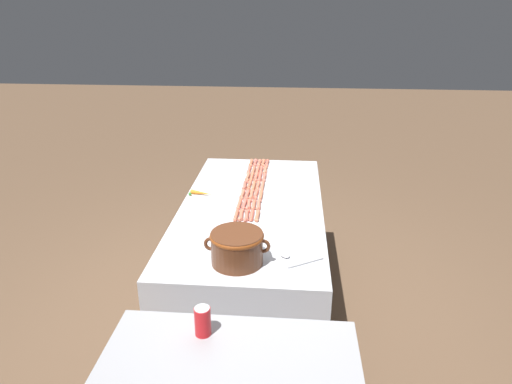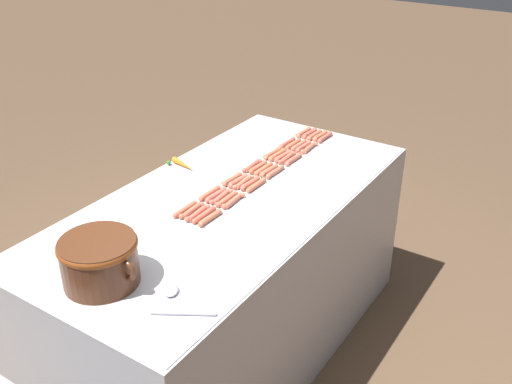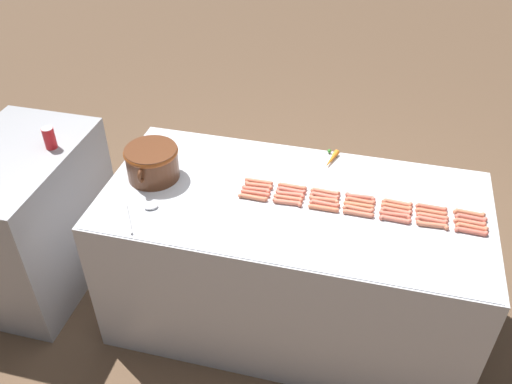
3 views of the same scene
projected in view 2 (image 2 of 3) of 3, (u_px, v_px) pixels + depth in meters
ground_plane at (232, 345)px, 3.11m from camera, size 20.00×20.00×0.00m
griddle_counter at (230, 277)px, 2.90m from camera, size 0.96×1.98×0.89m
hot_dog_0 at (325, 137)px, 3.28m from camera, size 0.03×0.16×0.02m
hot_dog_1 at (309, 148)px, 3.16m from camera, size 0.03×0.16×0.02m
hot_dog_2 at (293, 159)px, 3.03m from camera, size 0.03×0.16×0.02m
hot_dog_3 at (275, 172)px, 2.90m from camera, size 0.03×0.16×0.02m
hot_dog_4 at (256, 185)px, 2.77m from camera, size 0.02×0.16×0.02m
hot_dog_5 at (233, 201)px, 2.64m from camera, size 0.03×0.16×0.02m
hot_dog_6 at (210, 218)px, 2.50m from camera, size 0.03×0.16×0.02m
hot_dog_7 at (320, 136)px, 3.30m from camera, size 0.03×0.16×0.02m
hot_dog_8 at (303, 147)px, 3.17m from camera, size 0.03×0.16×0.02m
hot_dog_9 at (287, 158)px, 3.04m from camera, size 0.03×0.16×0.02m
hot_dog_10 at (269, 170)px, 2.91m from camera, size 0.03×0.16×0.02m
hot_dog_11 at (250, 183)px, 2.79m from camera, size 0.03×0.16×0.02m
hot_dog_12 at (227, 199)px, 2.65m from camera, size 0.03×0.16×0.02m
hot_dog_13 at (204, 215)px, 2.52m from camera, size 0.03×0.16×0.02m
hot_dog_14 at (314, 135)px, 3.31m from camera, size 0.03×0.16×0.02m
hot_dog_15 at (299, 145)px, 3.19m from camera, size 0.03×0.16×0.02m
hot_dog_16 at (283, 156)px, 3.06m from camera, size 0.03×0.16×0.02m
hot_dog_17 at (264, 169)px, 2.93m from camera, size 0.02×0.16×0.02m
hot_dog_18 at (243, 182)px, 2.80m from camera, size 0.03×0.16×0.02m
hot_dog_19 at (221, 197)px, 2.67m from camera, size 0.03×0.16×0.02m
hot_dog_20 at (198, 213)px, 2.54m from camera, size 0.03×0.16×0.02m
hot_dog_21 at (309, 133)px, 3.34m from camera, size 0.03×0.16×0.02m
hot_dog_22 at (293, 144)px, 3.20m from camera, size 0.03×0.16×0.02m
hot_dog_23 at (277, 155)px, 3.08m from camera, size 0.03×0.16×0.02m
hot_dog_24 at (258, 167)px, 2.94m from camera, size 0.03×0.16×0.02m
hot_dog_25 at (238, 181)px, 2.81m from camera, size 0.03×0.16×0.02m
hot_dog_26 at (216, 195)px, 2.69m from camera, size 0.03×0.16×0.02m
hot_dog_27 at (192, 210)px, 2.56m from camera, size 0.03×0.16×0.02m
hot_dog_28 at (303, 132)px, 3.35m from camera, size 0.03×0.16×0.02m
hot_dog_29 at (287, 143)px, 3.22m from camera, size 0.03×0.16×0.02m
hot_dog_30 at (272, 153)px, 3.09m from camera, size 0.03×0.16×0.02m
hot_dog_31 at (252, 166)px, 2.96m from camera, size 0.03×0.16×0.02m
hot_dog_32 at (232, 179)px, 2.83m from camera, size 0.03×0.16×0.02m
hot_dog_33 at (210, 193)px, 2.70m from camera, size 0.03×0.16×0.02m
hot_dog_34 at (185, 209)px, 2.57m from camera, size 0.03×0.16×0.02m
bean_pot at (99, 259)px, 2.08m from camera, size 0.35×0.28×0.18m
serving_spoon at (175, 298)px, 2.03m from camera, size 0.25×0.17×0.02m
carrot at (183, 165)px, 2.96m from camera, size 0.18×0.07×0.03m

